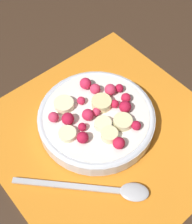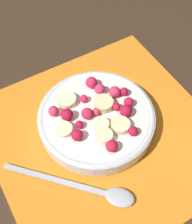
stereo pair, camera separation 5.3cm
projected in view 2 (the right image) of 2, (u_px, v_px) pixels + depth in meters
name	position (u px, v px, depth m)	size (l,w,h in m)	color
ground_plane	(104.00, 136.00, 0.55)	(3.00, 3.00, 0.00)	#382619
placemat	(104.00, 135.00, 0.55)	(0.38, 0.38, 0.01)	orange
fruit_bowl	(96.00, 118.00, 0.54)	(0.20, 0.20, 0.05)	silver
spoon	(95.00, 191.00, 0.48)	(0.17, 0.16, 0.01)	#B2B2B7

